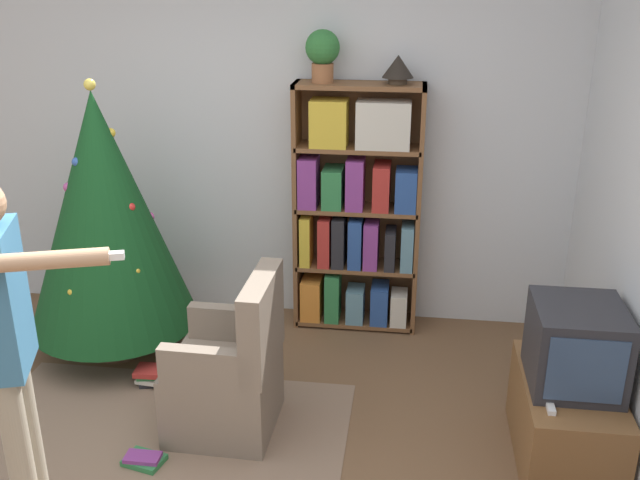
{
  "coord_description": "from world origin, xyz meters",
  "views": [
    {
      "loc": [
        0.99,
        -2.49,
        2.42
      ],
      "look_at": [
        0.52,
        1.01,
        1.05
      ],
      "focal_mm": 40.0,
      "sensor_mm": 36.0,
      "label": 1
    }
  ],
  "objects_px": {
    "bookshelf": "(356,213)",
    "television": "(576,346)",
    "table_lamp": "(398,68)",
    "standing_person": "(6,337)",
    "potted_plant": "(323,52)",
    "christmas_tree": "(105,213)",
    "armchair": "(230,376)"
  },
  "relations": [
    {
      "from": "potted_plant",
      "to": "table_lamp",
      "type": "distance_m",
      "value": 0.49
    },
    {
      "from": "table_lamp",
      "to": "standing_person",
      "type": "bearing_deg",
      "value": -124.77
    },
    {
      "from": "television",
      "to": "table_lamp",
      "type": "bearing_deg",
      "value": 125.03
    },
    {
      "from": "potted_plant",
      "to": "christmas_tree",
      "type": "bearing_deg",
      "value": -155.19
    },
    {
      "from": "armchair",
      "to": "bookshelf",
      "type": "bearing_deg",
      "value": 157.91
    },
    {
      "from": "bookshelf",
      "to": "television",
      "type": "height_order",
      "value": "bookshelf"
    },
    {
      "from": "television",
      "to": "table_lamp",
      "type": "distance_m",
      "value": 2.02
    },
    {
      "from": "bookshelf",
      "to": "table_lamp",
      "type": "bearing_deg",
      "value": 2.33
    },
    {
      "from": "bookshelf",
      "to": "standing_person",
      "type": "relative_size",
      "value": 1.03
    },
    {
      "from": "television",
      "to": "potted_plant",
      "type": "relative_size",
      "value": 1.45
    },
    {
      "from": "television",
      "to": "armchair",
      "type": "height_order",
      "value": "armchair"
    },
    {
      "from": "armchair",
      "to": "potted_plant",
      "type": "bearing_deg",
      "value": 167.14
    },
    {
      "from": "bookshelf",
      "to": "standing_person",
      "type": "bearing_deg",
      "value": -120.33
    },
    {
      "from": "standing_person",
      "to": "potted_plant",
      "type": "bearing_deg",
      "value": 136.39
    },
    {
      "from": "standing_person",
      "to": "television",
      "type": "bearing_deg",
      "value": 89.95
    },
    {
      "from": "television",
      "to": "christmas_tree",
      "type": "relative_size",
      "value": 0.26
    },
    {
      "from": "television",
      "to": "potted_plant",
      "type": "distance_m",
      "value": 2.34
    },
    {
      "from": "christmas_tree",
      "to": "television",
      "type": "bearing_deg",
      "value": -15.75
    },
    {
      "from": "bookshelf",
      "to": "standing_person",
      "type": "distance_m",
      "value": 2.52
    },
    {
      "from": "television",
      "to": "potted_plant",
      "type": "xyz_separation_m",
      "value": [
        -1.44,
        1.37,
        1.23
      ]
    },
    {
      "from": "bookshelf",
      "to": "christmas_tree",
      "type": "xyz_separation_m",
      "value": [
        -1.53,
        -0.59,
        0.13
      ]
    },
    {
      "from": "bookshelf",
      "to": "standing_person",
      "type": "height_order",
      "value": "bookshelf"
    },
    {
      "from": "television",
      "to": "potted_plant",
      "type": "height_order",
      "value": "potted_plant"
    },
    {
      "from": "standing_person",
      "to": "table_lamp",
      "type": "xyz_separation_m",
      "value": [
        1.51,
        2.18,
        0.83
      ]
    },
    {
      "from": "bookshelf",
      "to": "standing_person",
      "type": "xyz_separation_m",
      "value": [
        -1.27,
        -2.17,
        0.14
      ]
    },
    {
      "from": "christmas_tree",
      "to": "potted_plant",
      "type": "bearing_deg",
      "value": 24.81
    },
    {
      "from": "armchair",
      "to": "potted_plant",
      "type": "xyz_separation_m",
      "value": [
        0.33,
        1.32,
        1.58
      ]
    },
    {
      "from": "christmas_tree",
      "to": "bookshelf",
      "type": "bearing_deg",
      "value": 21.05
    },
    {
      "from": "bookshelf",
      "to": "television",
      "type": "relative_size",
      "value": 3.59
    },
    {
      "from": "table_lamp",
      "to": "television",
      "type": "bearing_deg",
      "value": -54.97
    },
    {
      "from": "television",
      "to": "standing_person",
      "type": "distance_m",
      "value": 2.62
    },
    {
      "from": "standing_person",
      "to": "potted_plant",
      "type": "xyz_separation_m",
      "value": [
        1.03,
        2.18,
        0.92
      ]
    }
  ]
}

